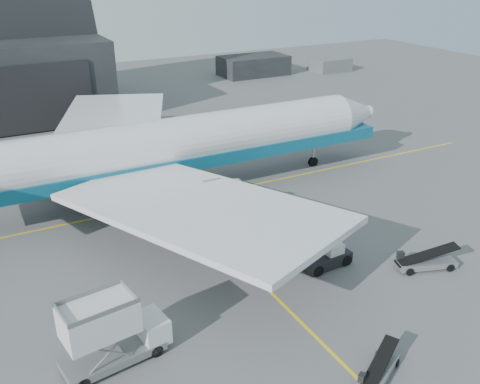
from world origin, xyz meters
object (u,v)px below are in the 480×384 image
belt_loader_a (378,370)px  belt_loader_b (425,262)px  pushback_tug (325,256)px  catering_truck (110,332)px  airliner (165,147)px

belt_loader_a → belt_loader_b: size_ratio=0.78×
pushback_tug → belt_loader_b: size_ratio=0.85×
catering_truck → belt_loader_a: 16.51m
pushback_tug → belt_loader_a: (-4.83, -12.08, -0.25)m
pushback_tug → belt_loader_b: 8.11m
pushback_tug → belt_loader_a: bearing=-116.1°
catering_truck → pushback_tug: catering_truck is taller
catering_truck → belt_loader_b: 25.64m
pushback_tug → belt_loader_b: belt_loader_b is taller
pushback_tug → belt_loader_b: (6.84, -4.34, -0.14)m
airliner → pushback_tug: size_ratio=12.42×
airliner → belt_loader_b: 27.41m
belt_loader_b → catering_truck: bearing=-164.2°
catering_truck → pushback_tug: size_ratio=1.58×
airliner → pushback_tug: bearing=-71.2°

